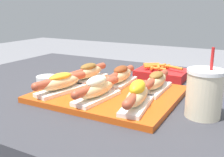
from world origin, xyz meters
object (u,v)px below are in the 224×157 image
object	(u,v)px
hot_dog_2	(137,95)
hot_dog_0	(61,83)
hot_dog_1	(97,89)
drink_cup	(204,93)
hot_dog_4	(121,76)
sauce_bowl	(46,79)
serving_tray	(109,94)
hot_dog_5	(156,81)
fries_basket	(162,73)
hot_dog_3	(89,72)

from	to	relation	value
hot_dog_2	hot_dog_0	bearing A→B (deg)	179.16
hot_dog_2	hot_dog_1	bearing A→B (deg)	-179.82
hot_dog_1	drink_cup	distance (m)	0.31
hot_dog_4	drink_cup	bearing A→B (deg)	-20.84
sauce_bowl	drink_cup	size ratio (longest dim) A/B	0.41
serving_tray	hot_dog_2	size ratio (longest dim) A/B	2.06
hot_dog_5	serving_tray	bearing A→B (deg)	-148.87
serving_tray	drink_cup	bearing A→B (deg)	-4.65
serving_tray	hot_dog_5	distance (m)	0.16
hot_dog_4	fries_basket	size ratio (longest dim) A/B	1.07
hot_dog_5	fries_basket	xyz separation A→B (m)	(-0.06, 0.24, -0.03)
sauce_bowl	fries_basket	distance (m)	0.48
hot_dog_3	drink_cup	bearing A→B (deg)	-13.37
hot_dog_2	hot_dog_5	size ratio (longest dim) A/B	0.99
serving_tray	hot_dog_3	world-z (taller)	hot_dog_3
hot_dog_1	hot_dog_5	size ratio (longest dim) A/B	1.00
serving_tray	hot_dog_2	world-z (taller)	hot_dog_2
hot_dog_3	sauce_bowl	xyz separation A→B (m)	(-0.17, -0.05, -0.04)
hot_dog_0	drink_cup	distance (m)	0.45
serving_tray	hot_dog_0	xyz separation A→B (m)	(-0.14, -0.08, 0.04)
hot_dog_1	hot_dog_2	xyz separation A→B (m)	(0.13, 0.00, 0.00)
hot_dog_3	sauce_bowl	world-z (taller)	hot_dog_3
hot_dog_1	hot_dog_3	size ratio (longest dim) A/B	1.00
sauce_bowl	fries_basket	world-z (taller)	fries_basket
hot_dog_0	sauce_bowl	bearing A→B (deg)	145.40
hot_dog_0	drink_cup	bearing A→B (deg)	7.68
sauce_bowl	drink_cup	distance (m)	0.62
hot_dog_3	hot_dog_5	bearing A→B (deg)	0.42
hot_dog_2	sauce_bowl	distance (m)	0.47
hot_dog_5	drink_cup	xyz separation A→B (m)	(0.17, -0.11, 0.02)
hot_dog_2	sauce_bowl	bearing A→B (deg)	164.62
serving_tray	drink_cup	xyz separation A→B (m)	(0.31, -0.02, 0.06)
hot_dog_4	drink_cup	world-z (taller)	drink_cup
hot_dog_0	hot_dog_4	xyz separation A→B (m)	(0.13, 0.18, 0.00)
drink_cup	serving_tray	bearing A→B (deg)	175.35
hot_dog_3	fries_basket	size ratio (longest dim) A/B	1.07
serving_tray	sauce_bowl	bearing A→B (deg)	173.63
hot_dog_0	sauce_bowl	world-z (taller)	hot_dog_0
hot_dog_1	hot_dog_4	xyz separation A→B (m)	(-0.01, 0.18, -0.00)
hot_dog_4	fries_basket	bearing A→B (deg)	70.39
hot_dog_2	fries_basket	bearing A→B (deg)	98.61
hot_dog_3	hot_dog_4	distance (m)	0.13
serving_tray	drink_cup	size ratio (longest dim) A/B	2.32
hot_dog_5	sauce_bowl	size ratio (longest dim) A/B	2.74
sauce_bowl	drink_cup	world-z (taller)	drink_cup
hot_dog_0	hot_dog_4	size ratio (longest dim) A/B	0.98
drink_cup	fries_basket	distance (m)	0.42
hot_dog_1	hot_dog_5	bearing A→B (deg)	53.03
hot_dog_5	sauce_bowl	xyz separation A→B (m)	(-0.44, -0.05, -0.04)
hot_dog_2	hot_dog_3	world-z (taller)	hot_dog_2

